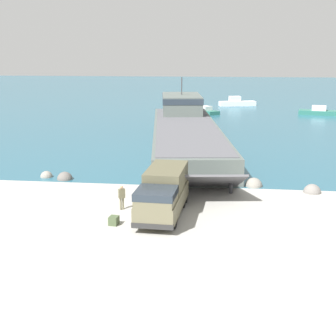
# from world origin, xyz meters

# --- Properties ---
(ground_plane) EXTENTS (240.00, 240.00, 0.00)m
(ground_plane) POSITION_xyz_m (0.00, 0.00, 0.00)
(ground_plane) COLOR #A8A59E
(water_surface) EXTENTS (240.00, 180.00, 0.01)m
(water_surface) POSITION_xyz_m (0.00, 95.40, 0.00)
(water_surface) COLOR #285B70
(water_surface) RESTS_ON ground_plane
(landing_craft) EXTENTS (12.22, 40.36, 7.23)m
(landing_craft) POSITION_xyz_m (0.71, 24.89, 1.73)
(landing_craft) COLOR #56605B
(landing_craft) RESTS_ON ground_plane
(military_truck) EXTENTS (2.84, 7.49, 2.94)m
(military_truck) POSITION_xyz_m (1.57, -1.54, 1.54)
(military_truck) COLOR #6B664C
(military_truck) RESTS_ON ground_plane
(soldier_on_ramp) EXTENTS (0.50, 0.44, 1.70)m
(soldier_on_ramp) POSITION_xyz_m (-1.39, -0.85, 0.98)
(soldier_on_ramp) COLOR #6B664C
(soldier_on_ramp) RESTS_ON ground_plane
(moored_boat_a) EXTENTS (7.65, 4.06, 1.97)m
(moored_boat_a) POSITION_xyz_m (7.78, 65.59, 0.65)
(moored_boat_a) COLOR white
(moored_boat_a) RESTS_ON ground_plane
(moored_boat_b) EXTENTS (5.73, 6.21, 1.36)m
(moored_boat_b) POSITION_xyz_m (1.78, 52.41, 0.45)
(moored_boat_b) COLOR #2D7060
(moored_boat_b) RESTS_ON ground_plane
(moored_boat_c) EXTENTS (8.29, 4.31, 1.54)m
(moored_boat_c) POSITION_xyz_m (22.15, 53.18, 0.51)
(moored_boat_c) COLOR #2D7060
(moored_boat_c) RESTS_ON ground_plane
(mooring_bollard) EXTENTS (0.33, 0.33, 0.83)m
(mooring_bollard) POSITION_xyz_m (6.06, 3.90, 0.45)
(mooring_bollard) COLOR #333338
(mooring_bollard) RESTS_ON ground_plane
(cargo_crate) EXTENTS (0.62, 0.71, 0.54)m
(cargo_crate) POSITION_xyz_m (-1.26, -3.78, 0.27)
(cargo_crate) COLOR #475638
(cargo_crate) RESTS_ON ground_plane
(shoreline_rock_a) EXTENTS (1.34, 1.34, 1.34)m
(shoreline_rock_a) POSITION_xyz_m (12.28, 4.84, 0.00)
(shoreline_rock_a) COLOR gray
(shoreline_rock_a) RESTS_ON ground_plane
(shoreline_rock_b) EXTENTS (1.05, 1.05, 1.05)m
(shoreline_rock_b) POSITION_xyz_m (-9.76, 6.84, 0.00)
(shoreline_rock_b) COLOR gray
(shoreline_rock_b) RESTS_ON ground_plane
(shoreline_rock_c) EXTENTS (1.31, 1.31, 1.31)m
(shoreline_rock_c) POSITION_xyz_m (-7.92, 6.28, 0.00)
(shoreline_rock_c) COLOR #66605B
(shoreline_rock_c) RESTS_ON ground_plane
(shoreline_rock_d) EXTENTS (1.39, 1.39, 1.39)m
(shoreline_rock_d) POSITION_xyz_m (7.92, 6.11, 0.00)
(shoreline_rock_d) COLOR gray
(shoreline_rock_d) RESTS_ON ground_plane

